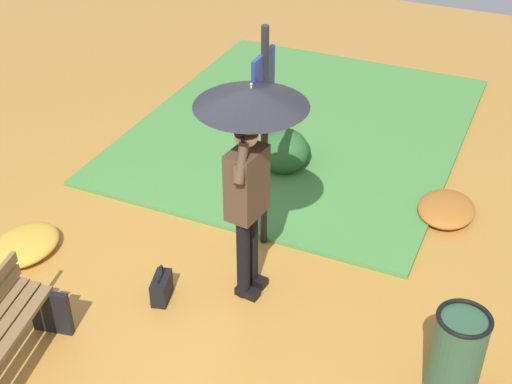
{
  "coord_description": "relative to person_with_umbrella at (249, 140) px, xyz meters",
  "views": [
    {
      "loc": [
        -4.2,
        -2.29,
        4.39
      ],
      "look_at": [
        0.63,
        -0.12,
        0.85
      ],
      "focal_mm": 48.92,
      "sensor_mm": 36.0,
      "label": 1
    }
  ],
  "objects": [
    {
      "name": "leaf_pile_near_person",
      "position": [
        1.87,
        -1.47,
        -1.47
      ],
      "size": [
        0.75,
        0.6,
        0.17
      ],
      "color": "#A86023",
      "rests_on": "ground_plane"
    },
    {
      "name": "leaf_pile_by_bench",
      "position": [
        -0.49,
        2.25,
        -1.47
      ],
      "size": [
        0.77,
        0.61,
        0.17
      ],
      "color": "gold",
      "rests_on": "ground_plane"
    },
    {
      "name": "ground_plane",
      "position": [
        -0.35,
        0.18,
        -1.55
      ],
      "size": [
        18.0,
        18.0,
        0.0
      ],
      "primitive_type": "plane",
      "color": "#B27A33"
    },
    {
      "name": "shrub_cluster",
      "position": [
        2.03,
        0.47,
        -1.3
      ],
      "size": [
        0.65,
        0.59,
        0.53
      ],
      "color": "#285628",
      "rests_on": "ground_plane"
    },
    {
      "name": "person_with_umbrella",
      "position": [
        0.0,
        0.0,
        0.0
      ],
      "size": [
        0.96,
        0.96,
        2.04
      ],
      "color": "black",
      "rests_on": "ground_plane"
    },
    {
      "name": "grass_verge",
      "position": [
        3.05,
        0.65,
        -1.53
      ],
      "size": [
        4.8,
        4.0,
        0.05
      ],
      "color": "#47843D",
      "rests_on": "ground_plane"
    },
    {
      "name": "trash_bin",
      "position": [
        -0.56,
        -1.98,
        -1.13
      ],
      "size": [
        0.42,
        0.42,
        0.83
      ],
      "color": "#2D5138",
      "rests_on": "ground_plane"
    },
    {
      "name": "handbag",
      "position": [
        -0.52,
        0.65,
        -1.42
      ],
      "size": [
        0.33,
        0.22,
        0.37
      ],
      "color": "black",
      "rests_on": "ground_plane"
    },
    {
      "name": "info_sign_post",
      "position": [
        0.64,
        0.15,
        -0.11
      ],
      "size": [
        0.44,
        0.07,
        2.3
      ],
      "color": "black",
      "rests_on": "ground_plane"
    }
  ]
}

